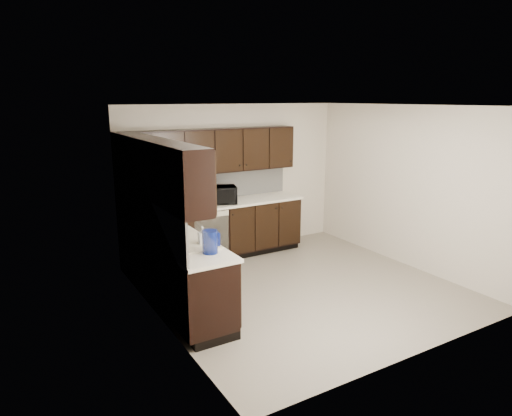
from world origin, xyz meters
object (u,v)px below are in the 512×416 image
(sink, at_px, (187,248))
(storage_bin, at_px, (155,210))
(toaster_oven, at_px, (164,202))
(blue_pitcher, at_px, (210,242))
(microwave, at_px, (220,195))

(sink, distance_m, storage_bin, 1.37)
(toaster_oven, xyz_separation_m, blue_pitcher, (-0.25, -2.21, 0.02))
(microwave, bearing_deg, blue_pitcher, -100.18)
(sink, bearing_deg, microwave, 52.92)
(microwave, bearing_deg, toaster_oven, -167.96)
(blue_pitcher, bearing_deg, toaster_oven, 84.85)
(sink, distance_m, blue_pitcher, 0.50)
(storage_bin, bearing_deg, sink, -92.77)
(storage_bin, xyz_separation_m, blue_pitcher, (0.03, -1.81, 0.03))
(toaster_oven, distance_m, storage_bin, 0.49)
(microwave, bearing_deg, sink, -108.42)
(toaster_oven, relative_size, storage_bin, 0.68)
(sink, height_order, blue_pitcher, sink)
(sink, xyz_separation_m, toaster_oven, (0.35, 1.76, 0.17))
(blue_pitcher, bearing_deg, microwave, 62.56)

